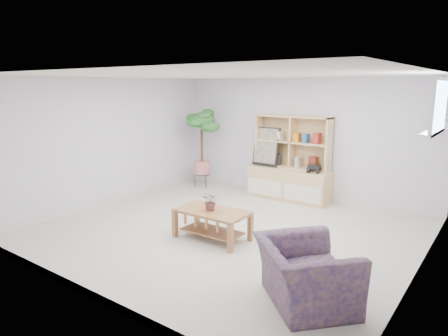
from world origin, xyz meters
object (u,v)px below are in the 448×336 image
Objects in this scene: coffee_table at (212,225)px; floor_tree at (202,149)px; armchair at (305,270)px; storage_unit at (290,158)px.

floor_tree is (-2.08, 2.32, 0.65)m from coffee_table.
floor_tree is at bearing 4.18° from armchair.
storage_unit is 1.65× the size of armchair.
floor_tree is at bearing 131.20° from coffee_table.
floor_tree reaches higher than armchair.
storage_unit is 4.01m from armchair.
coffee_table is 0.62× the size of floor_tree.
storage_unit is 2.69m from coffee_table.
armchair is at bearing -60.57° from storage_unit.
storage_unit is at bearing 90.90° from coffee_table.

